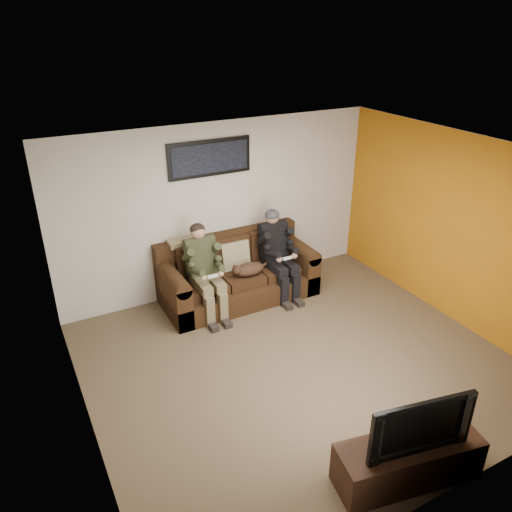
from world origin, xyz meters
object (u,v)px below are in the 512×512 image
sofa (237,275)px  tv_stand (408,461)px  person_right (277,249)px  cat (248,269)px  person_left (204,266)px  framed_poster (210,158)px  television (415,420)px

sofa → tv_stand: bearing=-91.3°
person_right → cat: bearing=-172.2°
person_right → tv_stand: size_ratio=0.97×
person_left → framed_poster: (0.40, 0.58, 1.35)m
framed_poster → television: bearing=-88.4°
person_right → framed_poster: bearing=144.1°
person_left → framed_poster: 1.52m
cat → tv_stand: (-0.15, -3.52, -0.35)m
sofa → tv_stand: size_ratio=1.69×
cat → tv_stand: size_ratio=0.48×
framed_poster → person_right: bearing=-35.9°
person_left → person_right: (1.19, 0.00, 0.00)m
sofa → person_right: (0.60, -0.19, 0.39)m
person_left → cat: person_left is taller
person_right → cat: 0.57m
person_left → television: (0.51, -3.59, -0.03)m
sofa → framed_poster: bearing=117.5°
cat → television: television is taller
sofa → framed_poster: 1.80m
framed_poster → sofa: bearing=-62.5°
person_left → cat: (0.66, -0.07, -0.18)m
person_left → person_right: 1.19m
cat → framed_poster: size_ratio=0.53×
sofa → framed_poster: (-0.20, 0.38, 1.74)m
person_left → television: person_left is taller
person_left → cat: 0.69m
person_right → sofa: bearing=162.0°
person_right → television: bearing=-100.8°
person_left → tv_stand: bearing=-81.9°
sofa → television: size_ratio=2.31×
person_right → cat: size_ratio=2.01×
person_left → tv_stand: person_left is taller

